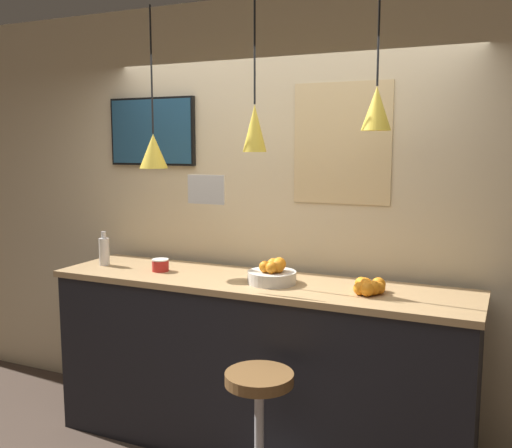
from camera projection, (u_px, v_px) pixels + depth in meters
back_wall at (282, 216)px, 3.86m from camera, size 8.00×0.06×2.90m
service_counter at (256, 365)px, 3.59m from camera, size 2.66×0.64×1.10m
bar_stool at (259, 417)px, 2.95m from camera, size 0.38×0.38×0.77m
fruit_bowl at (272, 274)px, 3.42m from camera, size 0.29×0.29×0.16m
orange_pile at (369, 287)px, 3.20m from camera, size 0.19×0.22×0.08m
juice_bottle at (104, 251)px, 3.94m from camera, size 0.07×0.07×0.24m
spread_jar at (160, 265)px, 3.76m from camera, size 0.11×0.11×0.08m
pendant_lamp_left at (153, 150)px, 3.68m from camera, size 0.18×0.18×1.02m
pendant_lamp_middle at (255, 127)px, 3.37m from camera, size 0.14×0.14×0.91m
pendant_lamp_right at (377, 108)px, 3.06m from camera, size 0.16×0.16×0.80m
mounted_tv at (152, 132)px, 4.14m from camera, size 0.71×0.04×0.49m
hanging_menu_board at (206, 189)px, 3.30m from camera, size 0.24×0.01×0.17m
wall_poster at (342, 144)px, 3.59m from camera, size 0.63×0.01×0.76m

